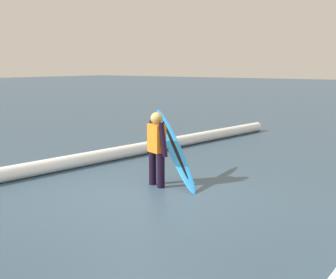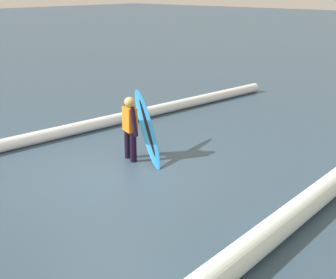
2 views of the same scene
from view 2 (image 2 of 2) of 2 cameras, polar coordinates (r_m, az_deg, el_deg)
ground_plane at (r=9.93m, az=-6.92°, el=-3.84°), size 126.99×126.99×0.00m
surfer at (r=10.40m, az=-4.37°, el=1.64°), size 0.30×0.58×1.36m
surfboard at (r=10.59m, az=-2.42°, el=1.39°), size 1.13×1.64×1.34m
wave_crest_midground at (r=6.62m, az=7.86°, el=-13.43°), size 20.32×1.40×0.40m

